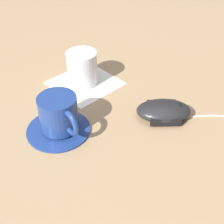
% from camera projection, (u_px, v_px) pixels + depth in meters
% --- Properties ---
extents(ground_plane, '(3.00, 3.00, 0.00)m').
position_uv_depth(ground_plane, '(100.00, 109.00, 0.65)').
color(ground_plane, '#9E7F5B').
extents(saucer, '(0.12, 0.12, 0.01)m').
position_uv_depth(saucer, '(58.00, 129.00, 0.60)').
color(saucer, navy).
rests_on(saucer, ground).
extents(coffee_cup, '(0.07, 0.10, 0.07)m').
position_uv_depth(coffee_cup, '(59.00, 113.00, 0.58)').
color(coffee_cup, navy).
rests_on(coffee_cup, saucer).
extents(computer_mouse, '(0.13, 0.11, 0.03)m').
position_uv_depth(computer_mouse, '(164.00, 111.00, 0.62)').
color(computer_mouse, black).
rests_on(computer_mouse, ground).
extents(napkin_under_glass, '(0.16, 0.16, 0.00)m').
position_uv_depth(napkin_under_glass, '(85.00, 83.00, 0.73)').
color(napkin_under_glass, silver).
rests_on(napkin_under_glass, ground).
extents(drinking_glass, '(0.07, 0.07, 0.08)m').
position_uv_depth(drinking_glass, '(82.00, 68.00, 0.71)').
color(drinking_glass, silver).
rests_on(drinking_glass, napkin_under_glass).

